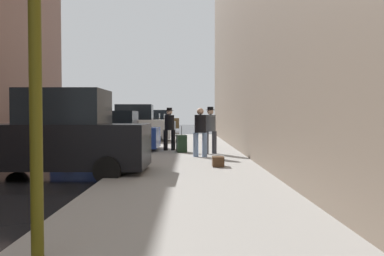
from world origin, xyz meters
TOP-DOWN VIEW (x-y plane):
  - sidewalk at (6.00, 0.00)m, footprint 4.00×40.00m
  - parked_black_suv at (2.65, 0.14)m, footprint 4.63×2.13m
  - parked_blue_sedan at (2.65, 6.14)m, footprint 4.24×2.13m
  - parked_white_van at (2.65, 12.42)m, footprint 4.64×2.14m
  - parked_silver_sedan at (2.65, 18.82)m, footprint 4.24×2.13m
  - parked_gray_coupe at (2.65, 24.69)m, footprint 4.25×2.15m
  - parked_bronze_suv at (2.65, 31.24)m, footprint 4.62×2.09m
  - fire_hydrant at (4.45, 2.28)m, footprint 0.42×0.22m
  - pedestrian_with_fedora at (5.16, 6.12)m, footprint 0.52×0.46m
  - pedestrian_in_jeans at (6.37, 3.59)m, footprint 0.53×0.49m
  - pedestrian_with_beanie at (6.78, 4.68)m, footprint 0.53×0.49m
  - rolling_suitcase at (5.68, 5.33)m, footprint 0.45×0.61m
  - duffel_bag at (6.80, 1.08)m, footprint 0.32×0.44m

SIDE VIEW (x-z plane):
  - sidewalk at x=6.00m, z-range 0.00..0.15m
  - duffel_bag at x=6.80m, z-range 0.15..0.43m
  - rolling_suitcase at x=5.68m, z-range -0.03..1.01m
  - fire_hydrant at x=4.45m, z-range 0.15..0.85m
  - parked_blue_sedan at x=2.65m, z-range -0.05..1.74m
  - parked_silver_sedan at x=2.65m, z-range -0.05..1.74m
  - parked_gray_coupe at x=2.65m, z-range -0.05..1.74m
  - parked_black_suv at x=2.65m, z-range -0.09..2.16m
  - parked_white_van at x=2.65m, z-range -0.09..2.16m
  - parked_bronze_suv at x=2.65m, z-range -0.09..2.16m
  - pedestrian_in_jeans at x=6.37m, z-range 0.25..1.96m
  - pedestrian_with_fedora at x=5.16m, z-range 0.25..2.02m
  - pedestrian_with_beanie at x=6.78m, z-range 0.25..2.02m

